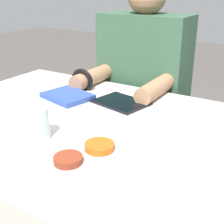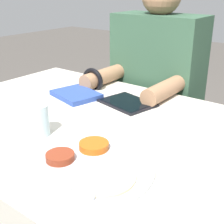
{
  "view_description": "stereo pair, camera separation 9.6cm",
  "coord_description": "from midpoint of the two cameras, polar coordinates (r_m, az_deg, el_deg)",
  "views": [
    {
      "loc": [
        0.57,
        -0.76,
        1.18
      ],
      "look_at": [
        0.11,
        -0.01,
        0.81
      ],
      "focal_mm": 50.0,
      "sensor_mm": 36.0,
      "label": 1
    },
    {
      "loc": [
        0.65,
        -0.71,
        1.18
      ],
      "look_at": [
        0.11,
        -0.01,
        0.81
      ],
      "focal_mm": 50.0,
      "sensor_mm": 36.0,
      "label": 2
    }
  ],
  "objects": [
    {
      "name": "red_notebook",
      "position": [
        1.26,
        -10.29,
        2.8
      ],
      "size": [
        0.21,
        0.18,
        0.02
      ],
      "color": "silver",
      "rests_on": "dining_table"
    },
    {
      "name": "drinking_glass",
      "position": [
        0.94,
        -16.11,
        -2.09
      ],
      "size": [
        0.06,
        0.06,
        0.1
      ],
      "color": "silver",
      "rests_on": "dining_table"
    },
    {
      "name": "thali_tray",
      "position": [
        0.78,
        -6.21,
        -10.08
      ],
      "size": [
        0.33,
        0.33,
        0.03
      ],
      "color": "#B7BABF",
      "rests_on": "dining_table"
    },
    {
      "name": "dining_table",
      "position": [
        1.25,
        -6.75,
        -17.7
      ],
      "size": [
        1.21,
        0.84,
        0.75
      ],
      "color": "beige",
      "rests_on": "ground_plane"
    },
    {
      "name": "person_diner",
      "position": [
        1.58,
        3.73,
        -0.34
      ],
      "size": [
        0.42,
        0.45,
        1.22
      ],
      "color": "black",
      "rests_on": "ground_plane"
    },
    {
      "name": "tablet_device",
      "position": [
        1.19,
        -0.64,
        1.74
      ],
      "size": [
        0.22,
        0.19,
        0.01
      ],
      "color": "black",
      "rests_on": "dining_table"
    }
  ]
}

